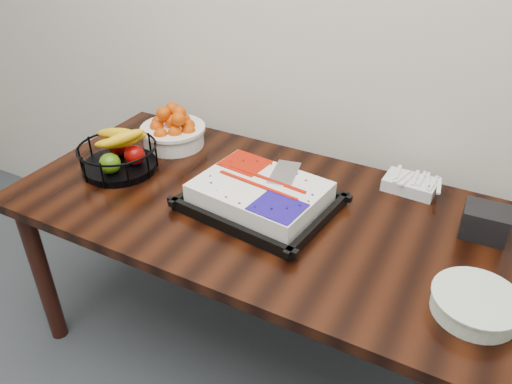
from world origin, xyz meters
The scene contains 7 objects.
table centered at (0.00, 2.00, 0.66)m, with size 1.80×0.90×0.75m.
cake_tray centered at (0.01, 1.99, 0.80)m, with size 0.54×0.44×0.10m.
tangerine_bowl centered at (-0.54, 2.23, 0.83)m, with size 0.28×0.28×0.18m.
fruit_basket centered at (-0.61, 1.95, 0.82)m, with size 0.31×0.31×0.17m.
plate_stack centered at (0.76, 1.81, 0.78)m, with size 0.24×0.24×0.06m.
fork_bag centered at (0.46, 2.35, 0.78)m, with size 0.19×0.13×0.05m.
napkin_box centered at (0.73, 2.19, 0.80)m, with size 0.14×0.12×0.10m, color black.
Camera 1 is at (0.69, 0.68, 1.76)m, focal length 35.00 mm.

